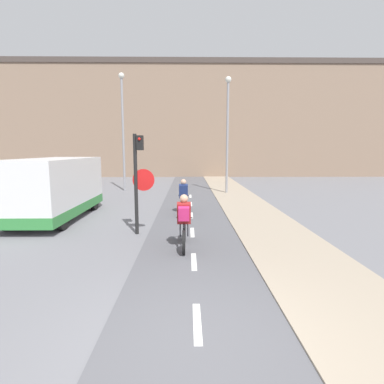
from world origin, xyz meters
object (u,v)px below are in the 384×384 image
(street_lamp_sidewalk, at_px, (228,123))
(traffic_light_pole, at_px, (138,173))
(cyclist_near, at_px, (184,223))
(van, at_px, (56,189))
(street_lamp_far, at_px, (123,121))
(cyclist_far, at_px, (184,198))

(street_lamp_sidewalk, bearing_deg, traffic_light_pole, -113.59)
(cyclist_near, relative_size, van, 0.33)
(van, bearing_deg, street_lamp_sidewalk, 42.17)
(street_lamp_far, relative_size, cyclist_far, 4.49)
(cyclist_near, xyz_separation_m, cyclist_far, (-0.08, 4.44, -0.05))
(traffic_light_pole, xyz_separation_m, street_lamp_sidewalk, (3.85, 8.81, 2.25))
(street_lamp_far, bearing_deg, traffic_light_pole, -75.75)
(cyclist_far, bearing_deg, cyclist_near, -89.00)
(traffic_light_pole, relative_size, street_lamp_far, 0.42)
(cyclist_near, xyz_separation_m, van, (-4.90, 3.57, 0.43))
(street_lamp_far, relative_size, street_lamp_sidewalk, 1.08)
(street_lamp_sidewalk, relative_size, cyclist_far, 4.17)
(traffic_light_pole, height_order, van, traffic_light_pole)
(traffic_light_pole, bearing_deg, van, 148.27)
(street_lamp_far, bearing_deg, cyclist_far, -61.24)
(van, bearing_deg, traffic_light_pole, -31.73)
(street_lamp_sidewalk, distance_m, van, 10.36)
(street_lamp_far, xyz_separation_m, van, (-0.92, -7.99, -3.30))
(traffic_light_pole, height_order, cyclist_near, traffic_light_pole)
(street_lamp_far, height_order, street_lamp_sidewalk, street_lamp_far)
(street_lamp_far, bearing_deg, street_lamp_sidewalk, -11.76)
(cyclist_near, bearing_deg, cyclist_far, 91.00)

